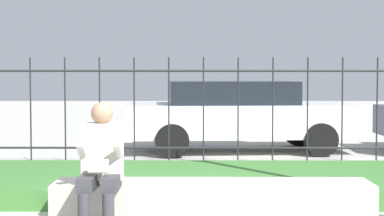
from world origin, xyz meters
name	(u,v)px	position (x,y,z in m)	size (l,w,h in m)	color
stone_bench	(212,207)	(0.05, 0.00, 0.20)	(3.14, 0.58, 0.46)	#B7B2A3
person_seated_reader	(101,163)	(-1.01, -0.32, 0.69)	(0.42, 0.73, 1.26)	black
grass_berm	(205,182)	(0.00, 1.97, 0.12)	(9.11, 2.53, 0.23)	#3D7533
iron_fence	(203,112)	(0.00, 3.77, 0.93)	(7.11, 0.03, 1.79)	#232326
car_parked_center	(238,114)	(0.70, 6.26, 0.74)	(4.56, 2.25, 1.39)	silver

